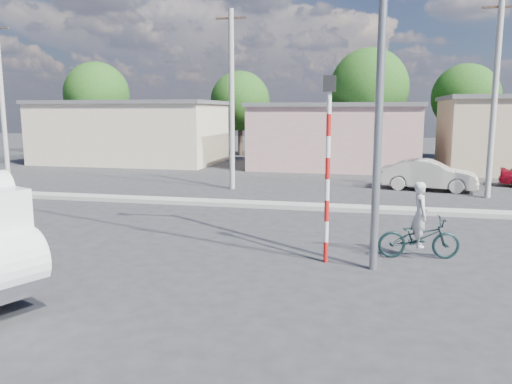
% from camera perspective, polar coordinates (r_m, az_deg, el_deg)
% --- Properties ---
extents(ground_plane, '(120.00, 120.00, 0.00)m').
position_cam_1_polar(ground_plane, '(11.44, -9.11, -9.04)').
color(ground_plane, '#29292B').
rests_on(ground_plane, ground).
extents(median, '(40.00, 0.80, 0.16)m').
position_cam_1_polar(median, '(18.85, -0.09, -1.41)').
color(median, '#99968E').
rests_on(median, ground).
extents(bicycle, '(2.03, 0.97, 1.03)m').
position_cam_1_polar(bicycle, '(12.85, 18.11, -4.97)').
color(bicycle, '#142929').
rests_on(bicycle, ground).
extents(cyclist, '(0.46, 0.63, 1.59)m').
position_cam_1_polar(cyclist, '(12.78, 18.17, -3.75)').
color(cyclist, silver).
rests_on(cyclist, ground).
extents(car_cream, '(4.38, 2.13, 1.38)m').
position_cam_1_polar(car_cream, '(23.97, 19.13, 1.85)').
color(car_cream, beige).
rests_on(car_cream, ground).
extents(traffic_pole, '(0.28, 0.18, 4.36)m').
position_cam_1_polar(traffic_pole, '(11.64, 8.23, 4.36)').
color(traffic_pole, red).
rests_on(traffic_pole, ground).
extents(streetlight, '(2.34, 0.22, 9.00)m').
position_cam_1_polar(streetlight, '(11.35, 13.31, 16.06)').
color(streetlight, slate).
rests_on(streetlight, ground).
extents(building_row, '(37.80, 7.30, 4.44)m').
position_cam_1_polar(building_row, '(32.24, 7.40, 6.63)').
color(building_row, beige).
rests_on(building_row, ground).
extents(tree_row, '(51.24, 7.43, 8.42)m').
position_cam_1_polar(tree_row, '(38.77, 17.98, 10.87)').
color(tree_row, '#38281E').
rests_on(tree_row, ground).
extents(utility_poles, '(35.40, 0.24, 8.00)m').
position_cam_1_polar(utility_poles, '(22.09, 10.66, 10.40)').
color(utility_poles, '#99968E').
rests_on(utility_poles, ground).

